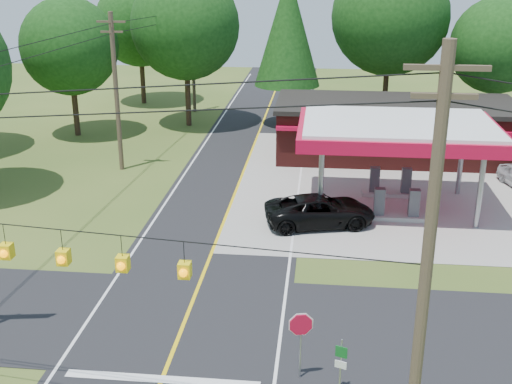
# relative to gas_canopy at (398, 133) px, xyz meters

# --- Properties ---
(ground) EXTENTS (120.00, 120.00, 0.00)m
(ground) POSITION_rel_gas_canopy_xyz_m (-9.00, -13.00, -4.27)
(ground) COLOR #37501C
(ground) RESTS_ON ground
(main_highway) EXTENTS (8.00, 120.00, 0.02)m
(main_highway) POSITION_rel_gas_canopy_xyz_m (-9.00, -13.00, -4.26)
(main_highway) COLOR black
(main_highway) RESTS_ON ground
(cross_road) EXTENTS (70.00, 7.00, 0.02)m
(cross_road) POSITION_rel_gas_canopy_xyz_m (-9.00, -13.00, -4.25)
(cross_road) COLOR black
(cross_road) RESTS_ON ground
(lane_center_yellow) EXTENTS (0.15, 110.00, 0.00)m
(lane_center_yellow) POSITION_rel_gas_canopy_xyz_m (-9.00, -13.00, -4.24)
(lane_center_yellow) COLOR yellow
(lane_center_yellow) RESTS_ON main_highway
(gas_canopy) EXTENTS (10.60, 7.40, 4.88)m
(gas_canopy) POSITION_rel_gas_canopy_xyz_m (0.00, 0.00, 0.00)
(gas_canopy) COLOR gray
(gas_canopy) RESTS_ON ground
(convenience_store) EXTENTS (16.40, 7.55, 3.80)m
(convenience_store) POSITION_rel_gas_canopy_xyz_m (1.00, 9.98, -2.35)
(convenience_store) COLOR #511A17
(convenience_store) RESTS_ON ground
(utility_pole_near_right) EXTENTS (1.80, 0.30, 11.50)m
(utility_pole_near_right) POSITION_rel_gas_canopy_xyz_m (-1.50, -20.00, 1.69)
(utility_pole_near_right) COLOR #473828
(utility_pole_near_right) RESTS_ON ground
(utility_pole_far_left) EXTENTS (1.80, 0.30, 10.00)m
(utility_pole_far_left) POSITION_rel_gas_canopy_xyz_m (-17.00, 5.00, 0.93)
(utility_pole_far_left) COLOR #473828
(utility_pole_far_left) RESTS_ON ground
(utility_pole_north) EXTENTS (0.30, 0.30, 9.50)m
(utility_pole_north) POSITION_rel_gas_canopy_xyz_m (-15.50, 22.00, 0.48)
(utility_pole_north) COLOR #473828
(utility_pole_north) RESTS_ON ground
(overhead_beacons) EXTENTS (17.04, 2.04, 1.03)m
(overhead_beacons) POSITION_rel_gas_canopy_xyz_m (-10.00, -19.00, 1.95)
(overhead_beacons) COLOR black
(overhead_beacons) RESTS_ON ground
(treeline_backdrop) EXTENTS (70.27, 51.59, 13.30)m
(treeline_backdrop) POSITION_rel_gas_canopy_xyz_m (-8.18, 11.01, 3.22)
(treeline_backdrop) COLOR #332316
(treeline_backdrop) RESTS_ON ground
(suv_car) EXTENTS (6.84, 6.84, 1.57)m
(suv_car) POSITION_rel_gas_canopy_xyz_m (-4.00, -3.00, -3.48)
(suv_car) COLOR black
(suv_car) RESTS_ON ground
(octagonal_stop_sign) EXTENTS (0.84, 0.24, 2.46)m
(octagonal_stop_sign) POSITION_rel_gas_canopy_xyz_m (-4.50, -16.01, -2.43)
(octagonal_stop_sign) COLOR gray
(octagonal_stop_sign) RESTS_ON ground
(route_sign_post) EXTENTS (0.37, 0.16, 1.88)m
(route_sign_post) POSITION_rel_gas_canopy_xyz_m (-3.20, -16.52, -3.16)
(route_sign_post) COLOR gray
(route_sign_post) RESTS_ON ground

